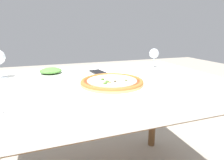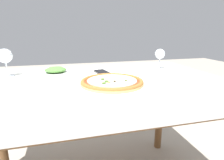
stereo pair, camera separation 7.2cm
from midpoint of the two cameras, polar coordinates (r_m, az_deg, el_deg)
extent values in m
cube|color=brown|center=(0.99, -3.07, -2.10)|extent=(1.36, 0.90, 0.04)
cube|color=silver|center=(0.98, -3.09, -0.93)|extent=(1.46, 1.00, 0.01)
cylinder|color=brown|center=(1.68, 15.61, -8.88)|extent=(0.06, 0.06, 0.71)
cylinder|color=white|center=(0.92, 2.24, -1.53)|extent=(0.33, 0.33, 0.01)
cylinder|color=#E0B26B|center=(0.92, 2.24, -0.87)|extent=(0.31, 0.31, 0.01)
torus|color=#935B28|center=(0.91, 2.25, -0.51)|extent=(0.31, 0.31, 0.02)
cylinder|color=#BC381E|center=(0.91, 2.25, -0.42)|extent=(0.26, 0.26, 0.00)
cylinder|color=beige|center=(0.91, 2.25, -0.18)|extent=(0.24, 0.24, 0.00)
ellipsoid|color=#4C7A33|center=(0.87, 0.65, -0.39)|extent=(0.02, 0.02, 0.01)
ellipsoid|color=#BC9342|center=(0.86, 1.49, -0.66)|extent=(0.01, 0.01, 0.01)
ellipsoid|color=#2D2319|center=(0.88, 3.14, -0.38)|extent=(0.01, 0.01, 0.01)
ellipsoid|color=#4C7A33|center=(0.85, -0.07, -0.92)|extent=(0.02, 0.02, 0.01)
ellipsoid|color=#425123|center=(0.90, 6.56, -0.15)|extent=(0.01, 0.01, 0.01)
ellipsoid|color=#4C7A33|center=(0.92, -0.64, 0.34)|extent=(0.02, 0.02, 0.01)
cube|color=silver|center=(0.77, -28.77, -7.08)|extent=(0.01, 0.05, 0.00)
cube|color=silver|center=(0.76, -28.18, -7.03)|extent=(0.01, 0.05, 0.00)
cylinder|color=silver|center=(1.39, 15.59, 3.46)|extent=(0.06, 0.06, 0.00)
cylinder|color=silver|center=(1.38, 15.70, 5.01)|extent=(0.01, 0.01, 0.07)
sphere|color=silver|center=(1.37, 15.89, 7.68)|extent=(0.07, 0.07, 0.07)
cylinder|color=silver|center=(1.25, -27.78, 1.05)|extent=(0.08, 0.08, 0.00)
cylinder|color=silver|center=(1.24, -28.02, 3.00)|extent=(0.01, 0.01, 0.08)
sphere|color=silver|center=(1.23, -28.46, 6.49)|extent=(0.08, 0.08, 0.08)
cube|color=black|center=(1.20, -1.33, 2.36)|extent=(0.09, 0.15, 0.01)
cube|color=black|center=(1.19, -1.33, 2.63)|extent=(0.08, 0.14, 0.00)
cylinder|color=white|center=(1.22, -15.14, 2.05)|extent=(0.23, 0.23, 0.01)
ellipsoid|color=#4C8438|center=(1.21, -15.21, 3.05)|extent=(0.13, 0.13, 0.03)
camera|label=1|loc=(0.04, -87.75, 0.60)|focal=30.00mm
camera|label=2|loc=(0.04, 92.25, -0.60)|focal=30.00mm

